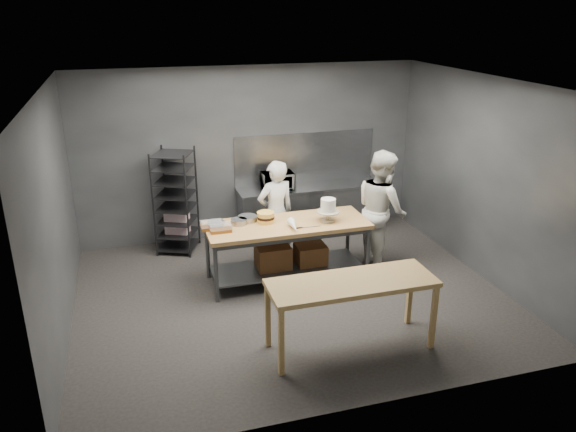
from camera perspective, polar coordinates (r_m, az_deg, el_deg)
The scene contains 16 objects.
ground at distance 8.18m, azimuth 0.36°, elevation -8.07°, with size 6.00×6.00×0.00m, color black.
back_wall at distance 9.89m, azimuth -3.83°, elevation 6.41°, with size 6.00×0.04×3.00m, color #4C4F54.
work_table at distance 8.41m, azimuth -0.02°, elevation -2.89°, with size 2.40×0.90×0.92m.
near_counter at distance 6.70m, azimuth 6.49°, elevation -7.22°, with size 2.00×0.70×0.90m.
back_counter at distance 10.17m, azimuth 2.22°, elevation 0.65°, with size 2.60×0.60×0.90m.
splashback_panel at distance 10.17m, azimuth 1.75°, elevation 5.96°, with size 2.60×0.02×0.90m, color slate.
speed_rack at distance 9.50m, azimuth -11.33°, elevation 1.37°, with size 0.81×0.83×1.75m.
chef_behind at distance 8.85m, azimuth -1.26°, elevation 0.31°, with size 0.62×0.41×1.71m, color silver.
chef_right at distance 8.87m, azimuth 9.47°, elevation 0.67°, with size 0.91×0.71×1.88m, color silver.
microwave at distance 9.81m, azimuth -1.07°, elevation 3.59°, with size 0.54×0.37×0.30m, color black.
frosted_cake_stand at distance 8.28m, azimuth 4.10°, elevation 0.87°, with size 0.34×0.34×0.35m.
layer_cake at distance 8.26m, azimuth -2.27°, elevation -0.13°, with size 0.26×0.26×0.16m.
cake_pans at distance 8.27m, azimuth -5.36°, elevation -0.51°, with size 0.75×0.36×0.07m.
piping_bag at distance 7.99m, azimuth 0.57°, elevation -1.01°, with size 0.12×0.12×0.38m, color white.
offset_spatula at distance 8.09m, azimuth 1.77°, elevation -1.16°, with size 0.36×0.02×0.02m.
pastry_clamshells at distance 8.05m, azimuth -7.33°, elevation -1.06°, with size 0.41×0.35×0.11m.
Camera 1 is at (-2.07, -6.86, 3.94)m, focal length 35.00 mm.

